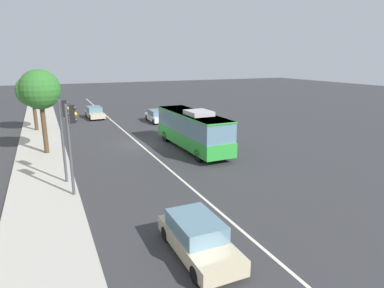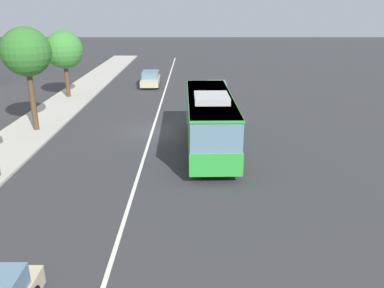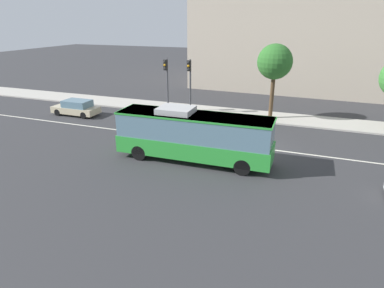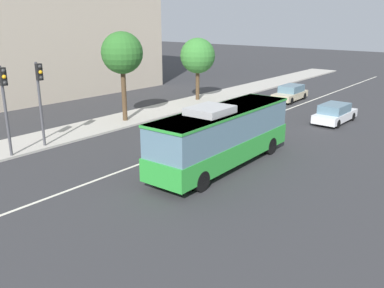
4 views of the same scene
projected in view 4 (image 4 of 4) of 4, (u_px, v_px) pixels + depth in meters
name	position (u px, v px, depth m)	size (l,w,h in m)	color
ground_plane	(205.00, 140.00, 26.86)	(160.00, 160.00, 0.00)	#333335
sidewalk_kerb	(122.00, 120.00, 31.69)	(80.00, 3.72, 0.14)	#B2ADA3
lane_centre_line	(205.00, 140.00, 26.86)	(76.00, 0.16, 0.01)	silver
transit_bus	(223.00, 134.00, 21.65)	(10.05, 2.72, 3.46)	green
sedan_white	(335.00, 113.00, 31.01)	(4.54, 1.90, 1.46)	white
sedan_beige_ahead	(290.00, 93.00, 39.21)	(4.56, 1.94, 1.46)	#C6B793
traffic_light_near_corner	(40.00, 90.00, 24.17)	(0.33, 0.62, 5.20)	#47474C
traffic_light_mid_block	(5.00, 96.00, 22.36)	(0.35, 0.62, 5.20)	#47474C
street_tree_kerbside_left	(198.00, 56.00, 38.05)	(3.24, 3.24, 5.87)	#4C3823
street_tree_kerbside_centre	(122.00, 54.00, 29.94)	(3.05, 3.05, 6.72)	#4C3823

